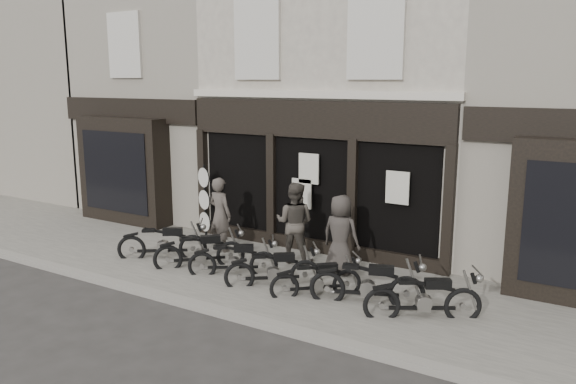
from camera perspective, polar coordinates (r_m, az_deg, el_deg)
The scene contains 17 objects.
ground_plane at distance 12.11m, azimuth -4.53°, elevation -9.97°, with size 90.00×90.00×0.00m, color #2D2B28.
pavement at distance 12.79m, azimuth -2.15°, elevation -8.49°, with size 30.00×4.20×0.12m, color #605C55.
kerb at distance 11.18m, azimuth -8.36°, elevation -11.58°, with size 30.00×0.25×0.13m, color gray.
central_building at distance 16.48m, azimuth 7.62°, elevation 10.13°, with size 7.30×6.22×8.34m.
neighbour_left at distance 19.87m, azimuth -9.71°, elevation 10.14°, with size 5.60×6.73×8.34m.
filler_left at distance 26.01m, azimuth -23.47°, elevation 9.75°, with size 11.00×6.00×8.20m, color gray.
motorcycle_0 at distance 14.08m, azimuth -12.54°, elevation -5.37°, with size 1.90×1.47×1.04m.
motorcycle_1 at distance 13.31m, azimuth -8.86°, elevation -6.26°, with size 1.69×1.65×1.02m.
motorcycle_2 at distance 12.69m, azimuth -5.49°, elevation -7.16°, with size 1.77×1.33×0.96m.
motorcycle_3 at distance 11.98m, azimuth -1.46°, elevation -8.20°, with size 1.75×1.44×0.98m.
motorcycle_4 at distance 11.51m, azimuth 2.98°, elevation -9.19°, with size 1.54×1.46×0.91m.
motorcycle_5 at distance 11.17m, azimuth 8.14°, elevation -9.59°, with size 2.14×1.09×1.08m.
motorcycle_6 at distance 10.71m, azimuth 13.64°, elevation -10.82°, with size 1.96×1.35×1.04m.
man_left at distance 14.24m, azimuth -6.91°, elevation -2.28°, with size 0.69×0.45×1.89m, color #4A433D.
man_centre at distance 13.28m, azimuth 0.67°, elevation -3.11°, with size 0.94×0.73×1.93m, color #433E36.
man_right at distance 12.56m, azimuth 5.37°, elevation -4.32°, with size 0.88×0.57×1.79m, color #37312E.
advert_sign_post at distance 15.33m, azimuth -8.45°, elevation -1.39°, with size 0.51×0.34×2.16m.
Camera 1 is at (6.66, -9.12, 4.39)m, focal length 35.00 mm.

